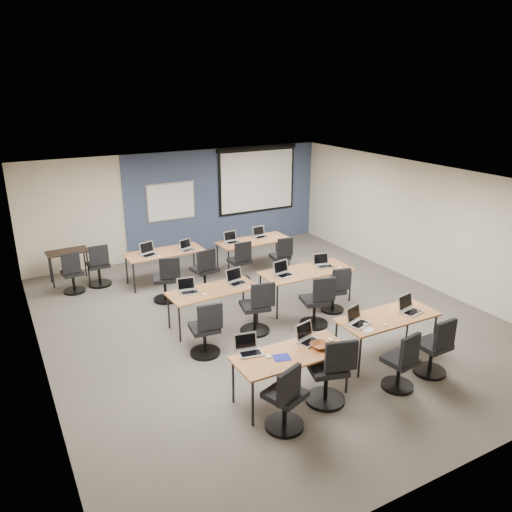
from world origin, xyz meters
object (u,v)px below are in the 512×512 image
task_chair_4 (206,333)px  laptop_9 (187,248)px  laptop_0 (248,348)px  training_table_front_left (292,356)px  utility_table (67,255)px  training_table_front_right (387,319)px  training_table_back_right (254,242)px  laptop_2 (357,320)px  whiteboard (171,202)px  training_table_back_left (165,254)px  task_chair_3 (435,351)px  task_chair_10 (240,265)px  task_chair_11 (281,259)px  laptop_4 (188,289)px  spare_chair_a (99,269)px  spare_chair_b (73,276)px  projector_screen (257,176)px  laptop_1 (307,337)px  laptop_5 (236,280)px  task_chair_2 (402,366)px  task_chair_8 (166,283)px  training_table_mid_right (306,272)px  task_chair_1 (330,376)px  laptop_10 (232,240)px  laptop_6 (283,272)px  laptop_7 (323,263)px  laptop_3 (409,308)px  task_chair_0 (286,403)px  task_chair_7 (335,294)px  task_chair_5 (257,312)px  task_chair_9 (205,274)px  laptop_8 (148,252)px  task_chair_6 (317,306)px

task_chair_4 → laptop_9: task_chair_4 is taller
laptop_0 → training_table_front_left: bearing=-20.1°
utility_table → training_table_front_right: bearing=-57.9°
training_table_back_right → laptop_2: size_ratio=5.17×
whiteboard → training_table_back_left: whiteboard is taller
task_chair_3 → whiteboard: bearing=100.6°
task_chair_3 → task_chair_10: 4.96m
whiteboard → training_table_back_right: whiteboard is taller
task_chair_3 → task_chair_11: bearing=86.5°
laptop_4 → spare_chair_a: size_ratio=0.33×
spare_chair_b → laptop_2: bearing=-63.7°
laptop_0 → task_chair_11: laptop_0 is taller
projector_screen → laptop_1: (-2.76, -6.57, -1.09)m
laptop_5 → utility_table: size_ratio=0.40×
spare_chair_b → training_table_front_right: bearing=-59.6°
task_chair_2 → task_chair_8: (-2.00, 4.70, 0.01)m
training_table_mid_right → task_chair_1: (-1.60, -2.97, -0.25)m
laptop_5 → laptop_10: 2.54m
laptop_4 → spare_chair_a: bearing=118.7°
task_chair_10 → task_chair_11: bearing=-7.5°
whiteboard → laptop_6: whiteboard is taller
utility_table → task_chair_1: bearing=-71.7°
whiteboard → laptop_7: bearing=-66.4°
laptop_3 → task_chair_11: size_ratio=0.38×
utility_table → task_chair_4: bearing=-74.4°
laptop_2 → utility_table: laptop_2 is taller
task_chair_0 → task_chair_3: (2.72, 0.01, -0.01)m
task_chair_8 → task_chair_11: task_chair_8 is taller
task_chair_2 → task_chair_7: bearing=65.2°
laptop_0 → task_chair_4: size_ratio=0.34×
task_chair_0 → laptop_2: bearing=4.7°
task_chair_5 → task_chair_9: task_chair_9 is taller
laptop_0 → task_chair_11: (2.93, 3.91, -0.40)m
laptop_7 → spare_chair_a: (-3.96, 2.95, -0.39)m
laptop_3 → spare_chair_b: 6.96m
laptop_7 → laptop_9: size_ratio=1.10×
training_table_back_left → laptop_2: size_ratio=5.06×
training_table_back_left → laptop_6: 2.96m
laptop_0 → spare_chair_b: laptop_0 is taller
laptop_4 → laptop_10: laptop_10 is taller
training_table_mid_right → task_chair_10: bearing=111.9°
laptop_7 → spare_chair_a: spare_chair_a is taller
task_chair_0 → training_table_front_left: bearing=31.9°
training_table_mid_right → task_chair_1: 3.38m
task_chair_1 → laptop_9: size_ratio=3.42×
laptop_6 → laptop_8: 3.16m
task_chair_4 → task_chair_6: size_ratio=0.98×
laptop_2 → spare_chair_a: (-2.91, 5.32, -0.39)m
task_chair_3 → task_chair_7: size_ratio=1.05×
training_table_front_right → task_chair_6: 1.51m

